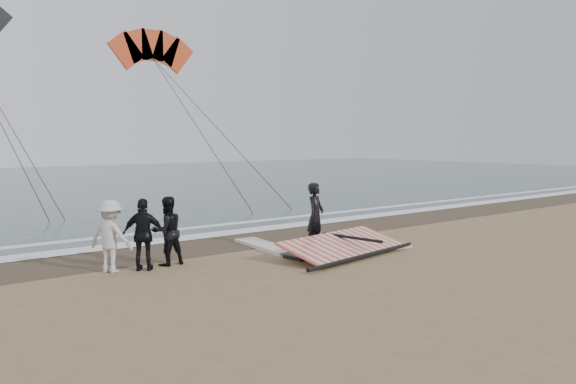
% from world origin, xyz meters
% --- Properties ---
extents(ground, '(120.00, 120.00, 0.00)m').
position_xyz_m(ground, '(0.00, 0.00, 0.00)').
color(ground, '#8C704C').
rests_on(ground, ground).
extents(sea, '(120.00, 54.00, 0.02)m').
position_xyz_m(sea, '(0.00, 33.00, 0.01)').
color(sea, '#233838').
rests_on(sea, ground).
extents(wet_sand, '(120.00, 2.80, 0.01)m').
position_xyz_m(wet_sand, '(0.00, 4.50, 0.01)').
color(wet_sand, '#4C3D2B').
rests_on(wet_sand, ground).
extents(foam_near, '(120.00, 0.90, 0.01)m').
position_xyz_m(foam_near, '(0.00, 5.90, 0.03)').
color(foam_near, white).
rests_on(foam_near, sea).
extents(foam_far, '(120.00, 0.45, 0.01)m').
position_xyz_m(foam_far, '(0.00, 7.60, 0.03)').
color(foam_far, white).
rests_on(foam_far, sea).
extents(man_main, '(0.83, 0.73, 1.91)m').
position_xyz_m(man_main, '(0.40, 2.10, 0.96)').
color(man_main, black).
rests_on(man_main, ground).
extents(board_white, '(0.91, 2.63, 0.10)m').
position_xyz_m(board_white, '(2.44, 1.76, 0.05)').
color(board_white, white).
rests_on(board_white, ground).
extents(board_cream, '(0.90, 2.65, 0.11)m').
position_xyz_m(board_cream, '(-0.69, 3.06, 0.05)').
color(board_cream, silver).
rests_on(board_cream, ground).
extents(trio_cluster, '(2.42, 1.42, 1.75)m').
position_xyz_m(trio_cluster, '(-4.72, 2.73, 0.87)').
color(trio_cluster, black).
rests_on(trio_cluster, ground).
extents(sail_rig, '(4.54, 2.34, 0.51)m').
position_xyz_m(sail_rig, '(0.35, 1.05, 0.20)').
color(sail_rig, black).
rests_on(sail_rig, ground).
extents(kite_red, '(6.49, 7.84, 17.83)m').
position_xyz_m(kite_red, '(5.88, 24.83, 8.81)').
color(kite_red, red).
rests_on(kite_red, ground).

